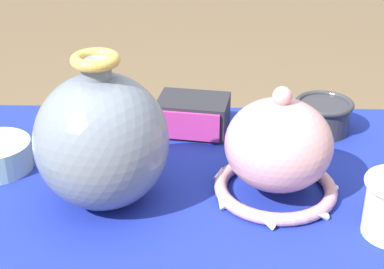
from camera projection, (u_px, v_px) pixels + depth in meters
display_table at (169, 223)px, 1.10m from camera, size 1.00×0.58×0.76m
vase_tall_bulbous at (102, 140)px, 0.93m from camera, size 0.22×0.22×0.26m
vase_dome_bell at (278, 152)px, 0.97m from camera, size 0.22×0.22×0.20m
mosaic_tile_box at (193, 115)px, 1.20m from camera, size 0.15×0.13×0.07m
pot_squat_terracotta at (103, 131)px, 1.15m from camera, size 0.12×0.12×0.06m
cup_wide_charcoal at (323, 115)px, 1.20m from camera, size 0.12×0.12×0.07m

